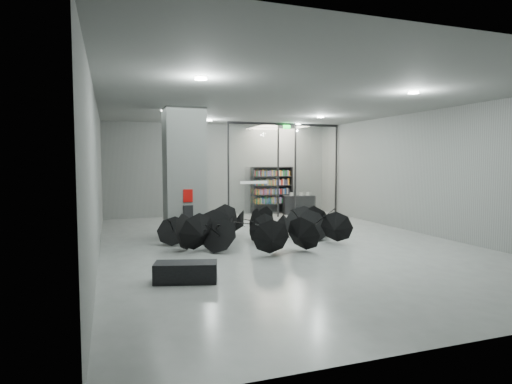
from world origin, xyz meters
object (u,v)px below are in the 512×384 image
object	(u,v)px
bench	(186,272)
bookshelf	(272,190)
shop_counter	(299,205)
column	(184,173)
umbrella_cluster	(257,234)

from	to	relation	value
bench	bookshelf	distance (m)	11.28
bench	shop_counter	world-z (taller)	shop_counter
column	umbrella_cluster	size ratio (longest dim) A/B	0.70
column	bench	distance (m)	5.36
bookshelf	umbrella_cluster	bearing A→B (deg)	-116.83
bench	shop_counter	bearing A→B (deg)	69.18
bench	umbrella_cluster	size ratio (longest dim) A/B	0.21
bookshelf	column	bearing A→B (deg)	-137.53
bench	bookshelf	bearing A→B (deg)	75.52
column	bookshelf	xyz separation A→B (m)	(4.81, 4.75, -0.94)
shop_counter	bookshelf	bearing A→B (deg)	157.87
umbrella_cluster	shop_counter	bearing A→B (deg)	55.64
shop_counter	bench	bearing A→B (deg)	-115.52
column	shop_counter	distance (m)	7.30
bookshelf	umbrella_cluster	world-z (taller)	bookshelf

